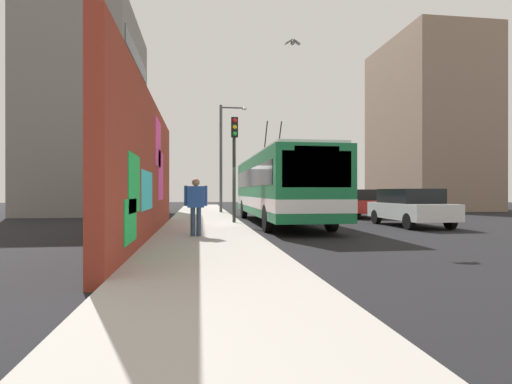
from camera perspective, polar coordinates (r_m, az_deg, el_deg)
The scene contains 13 objects.
ground_plane at distance 17.35m, azimuth -1.91°, elevation -4.78°, with size 80.00×80.00×0.00m, color black.
sidewalk_slab at distance 17.25m, azimuth -7.22°, elevation -4.56°, with size 48.00×3.20×0.15m, color #ADA8A0.
graffiti_wall at distance 12.85m, azimuth -14.79°, elevation 3.02°, with size 13.10×0.32×4.26m.
building_far_left at distance 30.67m, azimuth -22.10°, elevation 9.87°, with size 11.03×6.18×13.37m.
building_far_right at distance 37.17m, azimuth 22.84°, elevation 8.56°, with size 9.96×6.70×13.91m.
city_bus at distance 18.63m, azimuth 3.25°, elevation 0.91°, with size 12.11×2.65×4.89m.
parked_car_white at distance 18.36m, azimuth 20.78°, elevation -1.91°, with size 4.38×1.94×1.58m.
parked_car_red at distance 24.00m, azimuth 13.61°, elevation -1.44°, with size 4.54×1.90×1.58m.
parked_car_dark_gray at distance 29.35m, azimuth 9.52°, elevation -1.17°, with size 4.62×1.83×1.58m.
pedestrian_near_wall at distance 12.16m, azimuth -8.43°, elevation -1.40°, with size 0.23×0.68×1.70m.
traffic_light at distance 17.29m, azimuth -3.06°, elevation 5.62°, with size 0.49×0.28×4.47m.
street_lamp at distance 26.03m, azimuth -4.53°, elevation 5.75°, with size 0.44×1.73×6.81m.
flying_pigeons at distance 14.40m, azimuth 4.79°, elevation 23.32°, with size 2.11×1.12×1.20m.
Camera 1 is at (-17.19, 1.83, 1.47)m, focal length 28.56 mm.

